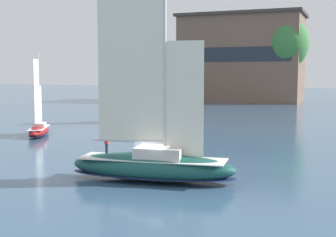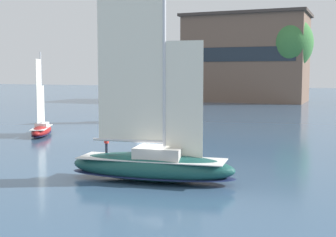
# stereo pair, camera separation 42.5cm
# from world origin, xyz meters

# --- Properties ---
(ground_plane) EXTENTS (400.00, 400.00, 0.00)m
(ground_plane) POSITION_xyz_m (0.00, 0.00, 0.00)
(ground_plane) COLOR #385675
(waterfront_building) EXTENTS (31.03, 17.32, 22.00)m
(waterfront_building) POSITION_xyz_m (-14.30, 89.64, 11.04)
(waterfront_building) COLOR brown
(waterfront_building) RESTS_ON ground
(tree_shore_center) EXTENTS (9.85, 9.85, 20.27)m
(tree_shore_center) POSITION_xyz_m (-2.35, 85.34, 14.19)
(tree_shore_center) COLOR brown
(tree_shore_center) RESTS_ON ground
(sailboat_main) EXTENTS (12.06, 4.71, 16.13)m
(sailboat_main) POSITION_xyz_m (0.02, 0.00, 1.25)
(sailboat_main) COLOR #194C47
(sailboat_main) RESTS_ON ground
(sailboat_moored_near_marina) EXTENTS (5.08, 7.30, 9.88)m
(sailboat_moored_near_marina) POSITION_xyz_m (-21.67, 16.11, 0.82)
(sailboat_moored_near_marina) COLOR maroon
(sailboat_moored_near_marina) RESTS_ON ground
(sailboat_moored_mid_channel) EXTENTS (4.34, 8.84, 11.71)m
(sailboat_moored_mid_channel) POSITION_xyz_m (-16.06, 34.34, 0.95)
(sailboat_moored_mid_channel) COLOR maroon
(sailboat_moored_mid_channel) RESTS_ON ground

